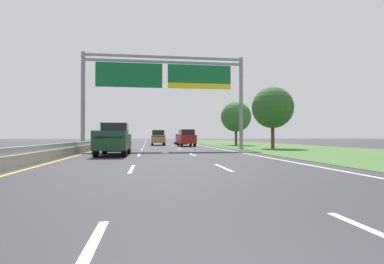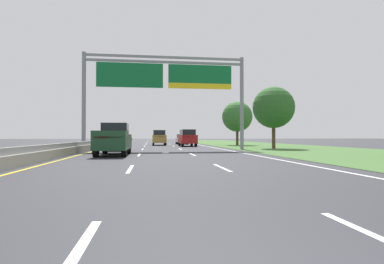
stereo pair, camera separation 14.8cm
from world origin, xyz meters
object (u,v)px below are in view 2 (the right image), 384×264
(pickup_truck_darkgreen, at_px, (114,139))
(roadside_tree_far, at_px, (237,117))
(car_red_right_lane_suv, at_px, (187,138))
(car_silver_left_lane_sedan, at_px, (119,141))
(overhead_sign_gantry, at_px, (166,81))
(roadside_tree_mid, at_px, (274,108))
(car_white_right_lane_sedan, at_px, (182,139))
(car_gold_centre_lane_suv, at_px, (159,137))

(pickup_truck_darkgreen, distance_m, roadside_tree_far, 25.32)
(car_red_right_lane_suv, xyz_separation_m, car_silver_left_lane_sedan, (-7.48, -10.29, -0.28))
(overhead_sign_gantry, xyz_separation_m, car_silver_left_lane_sedan, (-4.24, -0.19, -5.57))
(pickup_truck_darkgreen, relative_size, car_red_right_lane_suv, 1.14)
(roadside_tree_mid, bearing_deg, car_white_right_lane_sedan, 112.59)
(overhead_sign_gantry, height_order, pickup_truck_darkgreen, overhead_sign_gantry)
(pickup_truck_darkgreen, bearing_deg, roadside_tree_far, -35.01)
(car_silver_left_lane_sedan, distance_m, roadside_tree_far, 20.35)
(car_gold_centre_lane_suv, bearing_deg, roadside_tree_mid, -139.15)
(overhead_sign_gantry, distance_m, car_red_right_lane_suv, 11.85)
(car_red_right_lane_suv, distance_m, roadside_tree_mid, 12.03)
(overhead_sign_gantry, distance_m, roadside_tree_mid, 11.52)
(car_red_right_lane_suv, distance_m, car_silver_left_lane_sedan, 12.73)
(overhead_sign_gantry, xyz_separation_m, car_gold_centre_lane_suv, (-0.19, 15.05, -5.29))
(roadside_tree_mid, bearing_deg, overhead_sign_gantry, -171.64)
(overhead_sign_gantry, xyz_separation_m, roadside_tree_far, (10.68, 13.27, -2.37))
(overhead_sign_gantry, distance_m, pickup_truck_darkgreen, 9.79)
(car_gold_centre_lane_suv, bearing_deg, roadside_tree_far, -98.80)
(car_white_right_lane_sedan, distance_m, car_gold_centre_lane_suv, 6.26)
(overhead_sign_gantry, height_order, car_silver_left_lane_sedan, overhead_sign_gantry)
(roadside_tree_far, bearing_deg, overhead_sign_gantry, -128.83)
(roadside_tree_mid, bearing_deg, pickup_truck_darkgreen, -149.30)
(pickup_truck_darkgreen, distance_m, car_white_right_lane_sedan, 28.32)
(car_gold_centre_lane_suv, distance_m, roadside_tree_far, 11.39)
(car_white_right_lane_sedan, xyz_separation_m, roadside_tree_far, (7.14, -6.79, 3.20))
(car_red_right_lane_suv, bearing_deg, roadside_tree_mid, -138.05)
(car_white_right_lane_sedan, bearing_deg, car_red_right_lane_suv, 179.60)
(overhead_sign_gantry, height_order, roadside_tree_far, overhead_sign_gantry)
(car_gold_centre_lane_suv, height_order, car_silver_left_lane_sedan, car_gold_centre_lane_suv)
(car_white_right_lane_sedan, xyz_separation_m, roadside_tree_mid, (7.66, -18.42, 3.42))
(car_white_right_lane_sedan, xyz_separation_m, car_red_right_lane_suv, (-0.30, -9.96, 0.28))
(overhead_sign_gantry, height_order, roadside_tree_mid, overhead_sign_gantry)
(car_gold_centre_lane_suv, xyz_separation_m, car_silver_left_lane_sedan, (-4.05, -15.24, -0.28))
(car_red_right_lane_suv, bearing_deg, car_gold_centre_lane_suv, 33.35)
(car_white_right_lane_sedan, height_order, roadside_tree_far, roadside_tree_far)
(roadside_tree_far, bearing_deg, car_white_right_lane_sedan, 136.44)
(pickup_truck_darkgreen, height_order, car_red_right_lane_suv, pickup_truck_darkgreen)
(car_gold_centre_lane_suv, relative_size, car_silver_left_lane_sedan, 1.06)
(overhead_sign_gantry, height_order, car_red_right_lane_suv, overhead_sign_gantry)
(car_silver_left_lane_sedan, bearing_deg, roadside_tree_mid, -81.99)
(overhead_sign_gantry, bearing_deg, roadside_tree_mid, 8.36)
(car_white_right_lane_sedan, distance_m, car_silver_left_lane_sedan, 21.70)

